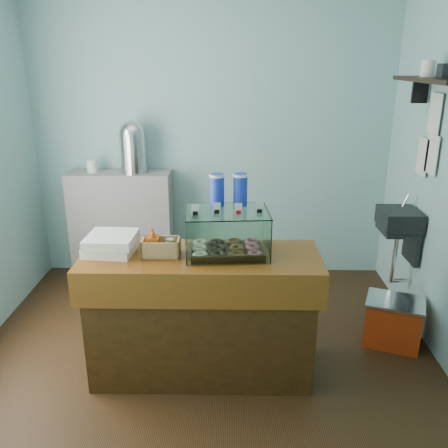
{
  "coord_description": "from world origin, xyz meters",
  "views": [
    {
      "loc": [
        0.21,
        -3.16,
        2.13
      ],
      "look_at": [
        0.15,
        -0.15,
        1.09
      ],
      "focal_mm": 38.0,
      "sensor_mm": 36.0,
      "label": 1
    }
  ],
  "objects_px": {
    "counter": "(202,314)",
    "red_cooler": "(393,322)",
    "display_case": "(227,228)",
    "coffee_urn": "(133,146)"
  },
  "relations": [
    {
      "from": "coffee_urn",
      "to": "red_cooler",
      "type": "bearing_deg",
      "value": -28.23
    },
    {
      "from": "coffee_urn",
      "to": "display_case",
      "type": "bearing_deg",
      "value": -58.41
    },
    {
      "from": "red_cooler",
      "to": "coffee_urn",
      "type": "bearing_deg",
      "value": 172.16
    },
    {
      "from": "counter",
      "to": "display_case",
      "type": "bearing_deg",
      "value": 22.54
    },
    {
      "from": "display_case",
      "to": "red_cooler",
      "type": "height_order",
      "value": "display_case"
    },
    {
      "from": "counter",
      "to": "red_cooler",
      "type": "bearing_deg",
      "value": 14.27
    },
    {
      "from": "counter",
      "to": "display_case",
      "type": "height_order",
      "value": "display_case"
    },
    {
      "from": "counter",
      "to": "display_case",
      "type": "relative_size",
      "value": 2.78
    },
    {
      "from": "counter",
      "to": "red_cooler",
      "type": "relative_size",
      "value": 3.11
    },
    {
      "from": "display_case",
      "to": "coffee_urn",
      "type": "bearing_deg",
      "value": 117.32
    }
  ]
}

